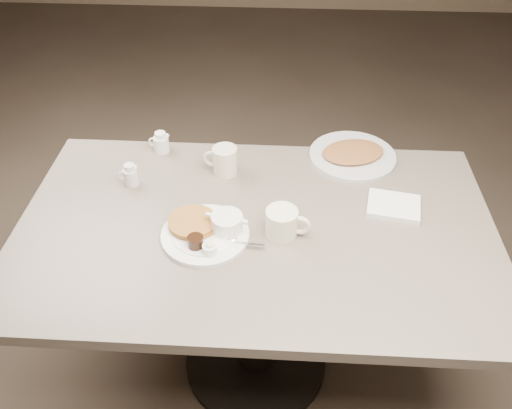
# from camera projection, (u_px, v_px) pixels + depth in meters

# --- Properties ---
(room) EXTENTS (7.04, 8.04, 2.84)m
(room) POSITION_uv_depth(u_px,v_px,m) (256.00, 20.00, 1.21)
(room) COLOR #4C3F33
(room) RESTS_ON ground
(diner_table) EXTENTS (1.50, 0.90, 0.75)m
(diner_table) POSITION_uv_depth(u_px,v_px,m) (256.00, 263.00, 1.74)
(diner_table) COLOR slate
(diner_table) RESTS_ON ground
(main_plate) EXTENTS (0.35, 0.32, 0.07)m
(main_plate) POSITION_uv_depth(u_px,v_px,m) (208.00, 230.00, 1.58)
(main_plate) COLOR white
(main_plate) RESTS_ON diner_table
(coffee_mug_near) EXTENTS (0.15, 0.11, 0.09)m
(coffee_mug_near) POSITION_uv_depth(u_px,v_px,m) (283.00, 222.00, 1.57)
(coffee_mug_near) COLOR white
(coffee_mug_near) RESTS_ON diner_table
(napkin) EXTENTS (0.19, 0.16, 0.02)m
(napkin) POSITION_uv_depth(u_px,v_px,m) (394.00, 206.00, 1.69)
(napkin) COLOR white
(napkin) RESTS_ON diner_table
(coffee_mug_far) EXTENTS (0.13, 0.10, 0.10)m
(coffee_mug_far) POSITION_uv_depth(u_px,v_px,m) (224.00, 161.00, 1.81)
(coffee_mug_far) COLOR #F0E8CD
(coffee_mug_far) RESTS_ON diner_table
(creamer_left) EXTENTS (0.08, 0.06, 0.08)m
(creamer_left) POSITION_uv_depth(u_px,v_px,m) (130.00, 175.00, 1.77)
(creamer_left) COLOR white
(creamer_left) RESTS_ON diner_table
(creamer_right) EXTENTS (0.09, 0.07, 0.08)m
(creamer_right) POSITION_uv_depth(u_px,v_px,m) (161.00, 143.00, 1.92)
(creamer_right) COLOR white
(creamer_right) RESTS_ON diner_table
(hash_plate) EXTENTS (0.40, 0.40, 0.04)m
(hash_plate) POSITION_uv_depth(u_px,v_px,m) (353.00, 155.00, 1.90)
(hash_plate) COLOR beige
(hash_plate) RESTS_ON diner_table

